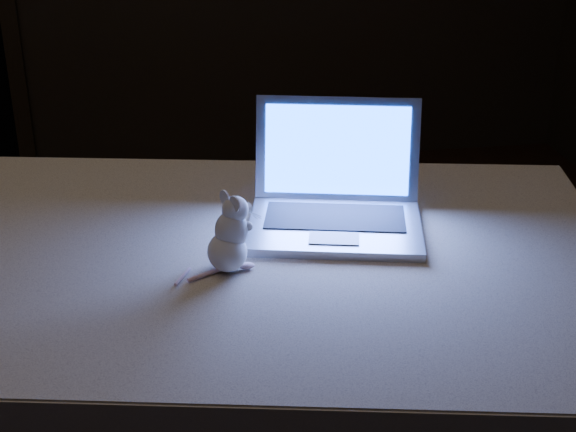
{
  "coord_description": "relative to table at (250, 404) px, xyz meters",
  "views": [
    {
      "loc": [
        0.1,
        -1.72,
        1.63
      ],
      "look_at": [
        0.35,
        -0.12,
        0.88
      ],
      "focal_mm": 52.0,
      "sensor_mm": 36.0,
      "label": 1
    }
  ],
  "objects": [
    {
      "name": "table",
      "position": [
        0.0,
        0.0,
        0.0
      ],
      "size": [
        1.66,
        1.24,
        0.8
      ],
      "primitive_type": null,
      "rotation": [
        0.0,
        0.0,
        -0.2
      ],
      "color": "black",
      "rests_on": "floor"
    },
    {
      "name": "tablecloth",
      "position": [
        -0.02,
        -0.02,
        0.36
      ],
      "size": [
        1.89,
        1.62,
        0.1
      ],
      "primitive_type": null,
      "rotation": [
        0.0,
        0.0,
        -0.42
      ],
      "color": "beige",
      "rests_on": "table"
    },
    {
      "name": "laptop",
      "position": [
        0.21,
        0.06,
        0.54
      ],
      "size": [
        0.45,
        0.42,
        0.26
      ],
      "primitive_type": null,
      "rotation": [
        0.0,
        0.0,
        -0.22
      ],
      "color": "#AEAEB3",
      "rests_on": "tablecloth"
    },
    {
      "name": "plush_mouse",
      "position": [
        -0.05,
        -0.08,
        0.49
      ],
      "size": [
        0.17,
        0.17,
        0.17
      ],
      "primitive_type": null,
      "rotation": [
        0.0,
        0.0,
        -0.56
      ],
      "color": "white",
      "rests_on": "tablecloth"
    }
  ]
}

